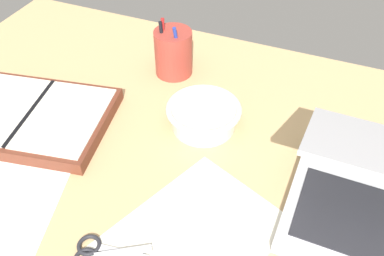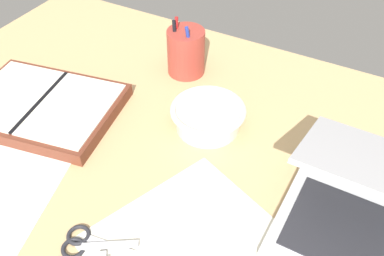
% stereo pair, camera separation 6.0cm
% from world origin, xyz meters
% --- Properties ---
extents(desk_top, '(1.40, 1.00, 0.02)m').
position_xyz_m(desk_top, '(0.00, 0.00, 0.01)').
color(desk_top, tan).
rests_on(desk_top, ground).
extents(bowl, '(0.15, 0.15, 0.05)m').
position_xyz_m(bowl, '(-0.02, 0.15, 0.05)').
color(bowl, silver).
rests_on(bowl, desk_top).
extents(pen_cup, '(0.09, 0.09, 0.14)m').
position_xyz_m(pen_cup, '(-0.16, 0.30, 0.07)').
color(pen_cup, '#9E382D').
rests_on(pen_cup, desk_top).
extents(planner, '(0.35, 0.28, 0.03)m').
position_xyz_m(planner, '(-0.35, 0.03, 0.04)').
color(planner, brown).
rests_on(planner, desk_top).
extents(scissors, '(0.12, 0.08, 0.01)m').
position_xyz_m(scissors, '(-0.07, -0.19, 0.02)').
color(scissors, '#B7B7BC').
rests_on(scissors, desk_top).
extents(paper_sheet_front, '(0.30, 0.34, 0.00)m').
position_xyz_m(paper_sheet_front, '(0.06, -0.10, 0.02)').
color(paper_sheet_front, silver).
rests_on(paper_sheet_front, desk_top).
extents(paper_sheet_beside_planner, '(0.26, 0.31, 0.00)m').
position_xyz_m(paper_sheet_beside_planner, '(-0.28, -0.16, 0.02)').
color(paper_sheet_beside_planner, white).
rests_on(paper_sheet_beside_planner, desk_top).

